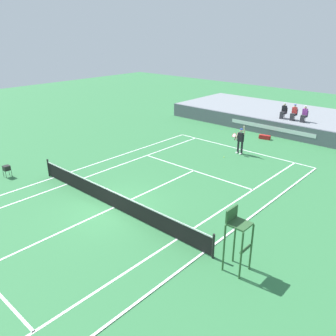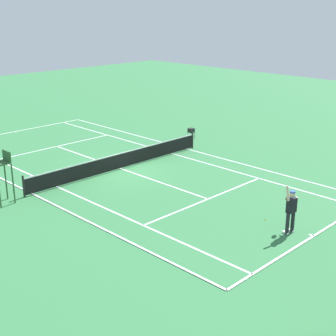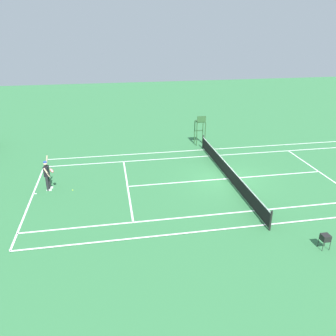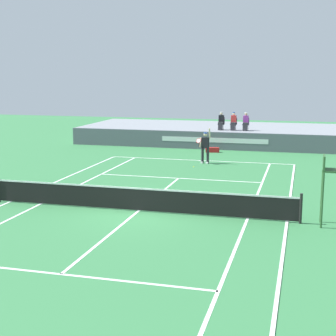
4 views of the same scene
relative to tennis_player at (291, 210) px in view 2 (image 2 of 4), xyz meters
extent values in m
plane|color=#337542|center=(-0.44, -11.04, -0.99)|extent=(80.00, 80.00, 0.00)
cube|color=#337542|center=(-0.44, -11.04, -0.98)|extent=(10.98, 23.78, 0.02)
cube|color=white|center=(-0.44, 0.85, -0.97)|extent=(10.98, 0.10, 0.01)
cube|color=white|center=(-0.44, -22.93, -0.97)|extent=(10.98, 0.10, 0.01)
cube|color=white|center=(-5.93, -11.04, -0.97)|extent=(0.10, 23.78, 0.01)
cube|color=white|center=(5.05, -11.04, -0.97)|extent=(0.10, 23.78, 0.01)
cube|color=white|center=(-4.55, -11.04, -0.97)|extent=(0.10, 23.78, 0.01)
cube|color=white|center=(3.67, -11.04, -0.97)|extent=(0.10, 23.78, 0.01)
cube|color=white|center=(-0.44, -4.64, -0.97)|extent=(8.22, 0.10, 0.01)
cube|color=white|center=(-0.44, -17.44, -0.97)|extent=(8.22, 0.10, 0.01)
cube|color=white|center=(-0.44, -11.04, -0.97)|extent=(0.10, 12.80, 0.01)
cube|color=white|center=(-0.44, 0.75, -0.97)|extent=(0.10, 0.20, 0.01)
cube|color=white|center=(-0.44, -22.83, -0.97)|extent=(0.10, 0.20, 0.01)
cylinder|color=black|center=(-6.38, -11.04, -0.46)|extent=(0.10, 0.10, 1.07)
cylinder|color=black|center=(5.50, -11.04, -0.46)|extent=(0.10, 0.10, 1.07)
cube|color=black|center=(-0.44, -11.04, -0.51)|extent=(11.78, 0.02, 0.84)
cube|color=white|center=(-0.44, -11.04, -0.09)|extent=(11.78, 0.03, 0.06)
cylinder|color=#232328|center=(0.17, 0.00, -0.53)|extent=(0.15, 0.15, 0.92)
cylinder|color=#232328|center=(-0.15, 0.04, -0.53)|extent=(0.15, 0.15, 0.92)
cube|color=white|center=(0.16, -0.06, -0.94)|extent=(0.15, 0.29, 0.10)
cube|color=white|center=(-0.16, -0.02, -0.94)|extent=(0.15, 0.29, 0.10)
cube|color=black|center=(0.01, 0.02, 0.23)|extent=(0.43, 0.29, 0.60)
sphere|color=beige|center=(0.01, 0.02, 0.70)|extent=(0.22, 0.22, 0.22)
cylinder|color=#2D4CA8|center=(0.01, 0.02, 0.79)|extent=(0.21, 0.21, 0.06)
cylinder|color=beige|center=(0.26, -0.05, 0.79)|extent=(0.12, 0.22, 0.61)
cylinder|color=beige|center=(-0.26, -0.05, 0.25)|extent=(0.13, 0.34, 0.56)
cylinder|color=black|center=(-0.32, -0.17, 0.12)|extent=(0.06, 0.19, 0.25)
torus|color=red|center=(-0.32, -0.34, 0.38)|extent=(0.33, 0.23, 0.26)
cylinder|color=silver|center=(-0.32, -0.34, 0.38)|extent=(0.29, 0.19, 0.22)
sphere|color=#D1E533|center=(-0.37, -1.39, -0.96)|extent=(0.07, 0.07, 0.07)
cylinder|color=#2D562D|center=(6.18, -10.69, -0.04)|extent=(0.07, 0.07, 1.90)
cylinder|color=#2D562D|center=(6.18, -11.39, -0.04)|extent=(0.07, 0.07, 1.90)
cube|color=#2D562D|center=(6.53, -11.04, 0.94)|extent=(0.70, 0.70, 0.06)
cube|color=#2D562D|center=(6.18, -11.04, 1.21)|extent=(0.06, 0.70, 0.48)
cube|color=black|center=(-8.13, -12.75, -0.43)|extent=(0.36, 0.36, 0.28)
cylinder|color=black|center=(-8.30, -12.92, -0.78)|extent=(0.02, 0.02, 0.42)
cylinder|color=black|center=(-7.96, -12.92, -0.78)|extent=(0.02, 0.02, 0.42)
cylinder|color=black|center=(-8.30, -12.58, -0.78)|extent=(0.02, 0.02, 0.42)
cylinder|color=black|center=(-7.96, -12.58, -0.78)|extent=(0.02, 0.02, 0.42)
ellipsoid|color=#D1E533|center=(-8.13, -12.75, -0.35)|extent=(0.30, 0.30, 0.12)
camera|label=1|loc=(11.61, -20.41, 7.25)|focal=36.97mm
camera|label=2|loc=(16.07, 9.20, 7.71)|focal=52.59mm
camera|label=3|loc=(-19.09, -3.79, 8.15)|focal=36.19mm
camera|label=4|loc=(5.47, -28.85, 4.15)|focal=54.76mm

